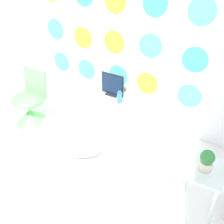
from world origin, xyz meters
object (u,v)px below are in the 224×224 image
bathtub (71,134)px  potted_plant_left (207,160)px  vase (119,97)px  chair (30,106)px  tv (112,86)px

bathtub → potted_plant_left: (1.62, -0.05, 0.41)m
vase → bathtub: bearing=-111.4°
bathtub → chair: 0.93m
bathtub → tv: 0.92m
tv → vase: bearing=-34.4°
potted_plant_left → chair: bearing=174.6°
tv → vase: size_ratio=1.97×
chair → potted_plant_left: (2.53, -0.24, 0.40)m
tv → vase: (0.20, -0.13, -0.06)m
tv → chair: bearing=-146.3°
tv → potted_plant_left: size_ratio=1.70×
potted_plant_left → vase: bearing=150.2°
vase → potted_plant_left: (1.34, -0.77, 0.15)m
tv → potted_plant_left: 1.78m
tv → vase: 0.25m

